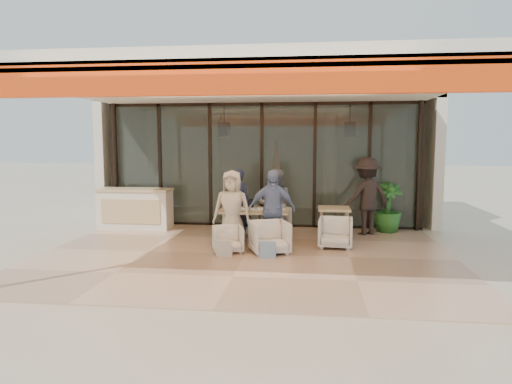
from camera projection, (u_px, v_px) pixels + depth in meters
ground at (246, 255)px, 8.93m from camera, size 70.00×70.00×0.00m
terrace_floor at (246, 255)px, 8.93m from camera, size 8.00×6.00×0.01m
terrace_structure at (243, 85)px, 8.31m from camera, size 8.00×6.00×3.40m
glass_storefront at (262, 166)px, 11.71m from camera, size 8.08×0.10×3.20m
interior_block at (270, 141)px, 13.92m from camera, size 9.05×3.62×3.52m
host_counter at (135, 209)px, 11.50m from camera, size 1.85×0.65×1.04m
dining_table at (254, 212)px, 9.96m from camera, size 1.50×0.90×0.93m
chair_far_left at (242, 220)px, 10.98m from camera, size 0.76×0.72×0.69m
chair_far_right at (277, 220)px, 10.88m from camera, size 0.70×0.65×0.70m
chair_near_left at (228, 238)px, 9.11m from camera, size 0.71×0.69×0.59m
chair_near_right at (270, 236)px, 9.00m from camera, size 0.89×0.87×0.73m
diner_navy at (239, 204)px, 10.43m from camera, size 0.67×0.53×1.61m
diner_grey at (275, 204)px, 10.33m from camera, size 0.84×0.68×1.61m
diner_cream at (232, 209)px, 9.54m from camera, size 0.82×0.55×1.62m
diner_periwinkle at (272, 209)px, 9.44m from camera, size 1.01×0.55×1.64m
tote_bag_cream at (224, 249)px, 8.73m from camera, size 0.30×0.10×0.34m
tote_bag_blue at (268, 250)px, 8.63m from camera, size 0.30×0.10×0.34m
side_table at (334, 212)px, 10.21m from camera, size 0.70×0.70×0.74m
side_chair at (336, 231)px, 9.50m from camera, size 0.74×0.70×0.71m
standing_woman at (367, 197)px, 10.75m from camera, size 1.37×1.14×1.85m
potted_palm at (388, 207)px, 11.08m from camera, size 0.81×0.81×1.24m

